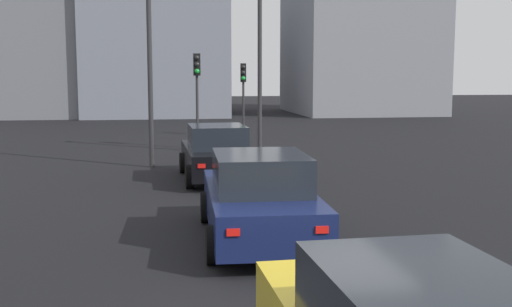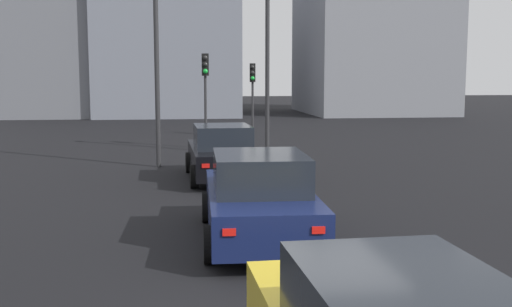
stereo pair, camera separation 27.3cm
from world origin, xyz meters
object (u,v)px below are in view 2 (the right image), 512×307
at_px(traffic_light_near_left, 205,80).
at_px(traffic_light_near_right, 253,84).
at_px(street_lamp_kerbside, 267,37).
at_px(street_lamp_far, 156,43).
at_px(car_black_lead, 222,153).
at_px(car_navy_second, 259,198).

height_order(traffic_light_near_left, traffic_light_near_right, traffic_light_near_left).
xyz_separation_m(traffic_light_near_right, street_lamp_kerbside, (-7.06, 0.32, 1.84)).
xyz_separation_m(traffic_light_near_left, street_lamp_far, (-4.99, 1.82, 1.25)).
xyz_separation_m(car_black_lead, traffic_light_near_left, (7.75, 0.09, 2.05)).
distance_m(car_navy_second, traffic_light_near_left, 14.70).
height_order(car_black_lead, car_navy_second, car_navy_second).
bearing_deg(traffic_light_near_right, traffic_light_near_left, -21.53).
relative_size(car_navy_second, traffic_light_near_right, 1.32).
height_order(car_navy_second, traffic_light_near_right, traffic_light_near_right).
height_order(car_navy_second, traffic_light_near_left, traffic_light_near_left).
height_order(car_black_lead, street_lamp_far, street_lamp_far).
distance_m(traffic_light_near_left, traffic_light_near_right, 5.13).
distance_m(car_navy_second, street_lamp_kerbside, 12.65).
distance_m(car_black_lead, traffic_light_near_right, 12.59).
distance_m(traffic_light_near_left, street_lamp_far, 5.45).
bearing_deg(street_lamp_kerbside, car_navy_second, 170.85).
height_order(traffic_light_near_left, street_lamp_far, street_lamp_far).
distance_m(car_black_lead, traffic_light_near_left, 8.02).
relative_size(car_black_lead, street_lamp_kerbside, 0.59).
bearing_deg(traffic_light_near_right, car_black_lead, -3.41).
distance_m(car_navy_second, street_lamp_far, 10.33).
xyz_separation_m(car_navy_second, traffic_light_near_right, (19.02, -2.25, 1.81)).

